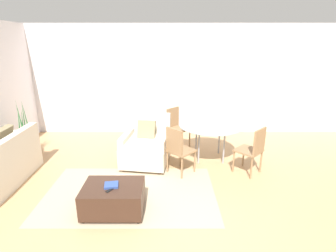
% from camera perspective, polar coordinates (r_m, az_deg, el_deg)
% --- Properties ---
extents(ground_plane, '(20.00, 20.00, 0.00)m').
position_cam_1_polar(ground_plane, '(3.74, -1.50, -20.90)').
color(ground_plane, tan).
extents(wall_back, '(12.00, 0.06, 2.75)m').
position_cam_1_polar(wall_back, '(6.78, -0.89, 9.85)').
color(wall_back, white).
rests_on(wall_back, ground_plane).
extents(area_rug, '(2.72, 1.69, 0.01)m').
position_cam_1_polar(area_rug, '(4.42, -8.32, -14.21)').
color(area_rug, tan).
rests_on(area_rug, ground_plane).
extents(armchair, '(0.99, 1.04, 0.95)m').
position_cam_1_polar(armchair, '(5.23, -4.95, -4.36)').
color(armchair, beige).
rests_on(armchair, ground_plane).
extents(ottoman, '(0.85, 0.62, 0.41)m').
position_cam_1_polar(ottoman, '(3.94, -11.94, -15.03)').
color(ottoman, '#382319').
rests_on(ottoman, ground_plane).
extents(book_stack, '(0.21, 0.20, 0.03)m').
position_cam_1_polar(book_stack, '(3.85, -12.40, -12.46)').
color(book_stack, '#2D478C').
rests_on(book_stack, ottoman).
extents(tv_remote_primary, '(0.12, 0.16, 0.01)m').
position_cam_1_polar(tv_remote_primary, '(3.77, -12.49, -13.35)').
color(tv_remote_primary, black).
rests_on(tv_remote_primary, ottoman).
extents(potted_plant, '(0.41, 0.41, 1.21)m').
position_cam_1_polar(potted_plant, '(6.35, -28.58, -3.65)').
color(potted_plant, brown).
rests_on(potted_plant, ground_plane).
extents(dining_table, '(1.28, 1.28, 0.73)m').
position_cam_1_polar(dining_table, '(5.38, 9.01, -0.39)').
color(dining_table, '#99A8AD').
rests_on(dining_table, ground_plane).
extents(dining_chair_near_left, '(0.59, 0.59, 0.90)m').
position_cam_1_polar(dining_chair_near_left, '(4.73, 2.03, -4.74)').
color(dining_chair_near_left, '#93704C').
rests_on(dining_chair_near_left, ground_plane).
extents(dining_chair_near_right, '(0.59, 0.59, 0.90)m').
position_cam_1_polar(dining_chair_near_right, '(4.97, 17.89, -4.50)').
color(dining_chair_near_right, '#93704C').
rests_on(dining_chair_near_right, ground_plane).
extents(dining_chair_far_left, '(0.59, 0.59, 0.90)m').
position_cam_1_polar(dining_chair_far_left, '(6.00, 1.55, 0.31)').
color(dining_chair_far_left, '#93704C').
rests_on(dining_chair_far_left, ground_plane).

